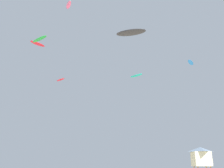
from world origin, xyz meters
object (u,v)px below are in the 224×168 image
Objects in this scene: lifeguard_tower at (201,156)px; kite_aloft_1 at (61,80)px; kite_aloft_0 at (69,5)px; kite_aloft_4 at (136,76)px; kite_aloft_2 at (40,39)px; kite_aloft_6 at (131,32)px; kite_aloft_5 at (191,63)px; kite_aloft_3 at (38,44)px.

lifeguard_tower is 28.39m from kite_aloft_1.
kite_aloft_4 is (11.01, 9.66, -8.28)m from kite_aloft_0.
kite_aloft_4 is at bearing 25.12° from kite_aloft_2.
kite_aloft_4 is 0.63× the size of kite_aloft_6.
kite_aloft_1 is 0.56× the size of kite_aloft_6.
lifeguard_tower is 1.70× the size of kite_aloft_4.
kite_aloft_2 reaches higher than kite_aloft_1.
kite_aloft_0 is 20.52m from kite_aloft_5.
kite_aloft_5 is (17.80, -0.50, -10.19)m from kite_aloft_0.
kite_aloft_6 is at bearing -29.44° from kite_aloft_0.
kite_aloft_6 is at bearing -151.30° from lifeguard_tower.
kite_aloft_0 is at bearing 178.40° from kite_aloft_5.
kite_aloft_6 is at bearing -38.03° from kite_aloft_3.
kite_aloft_1 reaches higher than kite_aloft_4.
kite_aloft_3 is 27.00m from kite_aloft_5.
kite_aloft_0 reaches higher than kite_aloft_4.
kite_aloft_3 is 0.70× the size of kite_aloft_6.
kite_aloft_1 is 0.65× the size of kite_aloft_2.
kite_aloft_4 is at bearing 123.35° from lifeguard_tower.
kite_aloft_5 is (21.10, -12.22, -1.97)m from kite_aloft_1.
lifeguard_tower is 1.91× the size of kite_aloft_1.
kite_aloft_1 is 21.09m from kite_aloft_6.
kite_aloft_1 is at bearing 171.78° from kite_aloft_4.
lifeguard_tower is 1.90× the size of kite_aloft_0.
lifeguard_tower is at bearing -127.56° from kite_aloft_5.
kite_aloft_2 is 0.86× the size of kite_aloft_6.
kite_aloft_2 is at bearing 172.90° from lifeguard_tower.
kite_aloft_4 is at bearing 41.25° from kite_aloft_0.
lifeguard_tower is 32.75m from kite_aloft_3.
kite_aloft_2 reaches higher than kite_aloft_4.
kite_aloft_4 is (17.93, 2.23, -5.49)m from kite_aloft_3.
kite_aloft_1 is 1.05× the size of kite_aloft_5.
kite_aloft_4 is (14.31, -2.07, -0.05)m from kite_aloft_1.
kite_aloft_3 reaches higher than kite_aloft_2.
kite_aloft_4 is 14.98m from kite_aloft_6.
kite_aloft_6 is (9.25, -5.22, -8.11)m from kite_aloft_0.
kite_aloft_4 is at bearing 83.25° from kite_aloft_6.
kite_aloft_1 is at bearing 105.73° from kite_aloft_0.
kite_aloft_1 is 24.46m from kite_aloft_5.
kite_aloft_2 reaches higher than lifeguard_tower.
kite_aloft_0 is 16.82m from kite_aloft_4.
kite_aloft_0 reaches higher than kite_aloft_6.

